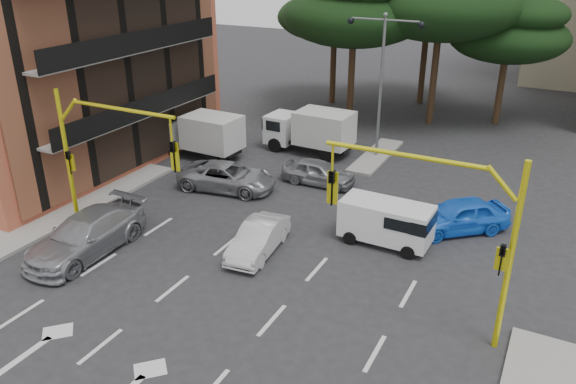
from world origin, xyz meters
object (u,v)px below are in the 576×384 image
at_px(street_lamp_center, 382,61).
at_px(car_white_hatch, 258,238).
at_px(box_truck_b, 310,131).
at_px(box_truck_a, 199,135).
at_px(car_blue_compact, 459,216).
at_px(car_silver_wagon, 86,235).
at_px(car_silver_cross_b, 318,172).
at_px(van_white, 386,223).
at_px(signal_mast_left, 97,147).
at_px(car_silver_cross_a, 227,177).
at_px(signal_mast_right, 449,219).

xyz_separation_m(street_lamp_center, car_white_hatch, (-0.57, -12.39, -4.81)).
xyz_separation_m(car_white_hatch, box_truck_b, (-3.19, 11.43, 0.66)).
relative_size(car_white_hatch, box_truck_a, 0.73).
bearing_deg(car_blue_compact, car_white_hatch, -91.40).
xyz_separation_m(car_blue_compact, car_silver_wagon, (-12.55, -8.46, 0.05)).
bearing_deg(car_silver_cross_b, box_truck_b, 30.09).
relative_size(car_white_hatch, van_white, 1.03).
xyz_separation_m(signal_mast_left, van_white, (10.41, 4.62, -2.98)).
bearing_deg(car_white_hatch, street_lamp_center, 81.43).
bearing_deg(car_silver_wagon, van_white, 30.48).
xyz_separation_m(signal_mast_left, car_white_hatch, (6.23, 1.62, -3.27)).
bearing_deg(car_silver_wagon, car_silver_cross_a, 78.66).
height_order(signal_mast_right, box_truck_b, signal_mast_right).
relative_size(signal_mast_right, car_white_hatch, 1.61).
bearing_deg(car_white_hatch, van_white, 29.75).
bearing_deg(car_silver_cross_b, car_blue_compact, -105.67).
distance_m(signal_mast_left, car_silver_cross_b, 11.00).
height_order(car_silver_cross_a, car_silver_cross_b, car_silver_cross_a).
distance_m(street_lamp_center, box_truck_a, 10.86).
height_order(car_white_hatch, car_silver_wagon, car_silver_wagon).
bearing_deg(car_silver_cross_b, box_truck_a, 84.73).
xyz_separation_m(car_white_hatch, van_white, (4.18, 3.00, 0.29)).
height_order(street_lamp_center, car_blue_compact, street_lamp_center).
distance_m(car_blue_compact, box_truck_b, 11.49).
xyz_separation_m(signal_mast_right, car_white_hatch, (-7.38, 1.62, -3.27)).
bearing_deg(car_silver_cross_b, street_lamp_center, -15.47).
bearing_deg(car_blue_compact, car_silver_cross_a, -127.12).
xyz_separation_m(car_silver_cross_b, van_white, (4.94, -4.35, 0.27)).
bearing_deg(car_silver_cross_a, signal_mast_right, -126.93).
xyz_separation_m(car_silver_wagon, box_truck_b, (2.78, 14.50, 0.49)).
relative_size(signal_mast_left, van_white, 1.66).
xyz_separation_m(car_silver_cross_a, car_silver_cross_b, (3.72, 2.66, -0.03)).
bearing_deg(car_white_hatch, car_silver_wagon, -158.71).
bearing_deg(signal_mast_right, car_silver_wagon, -173.79).
bearing_deg(box_truck_b, car_blue_compact, -119.51).
distance_m(signal_mast_left, car_blue_compact, 14.94).
bearing_deg(van_white, car_silver_cross_a, -99.61).
bearing_deg(car_blue_compact, signal_mast_right, -34.21).
bearing_deg(car_silver_wagon, box_truck_a, 102.14).
bearing_deg(box_truck_a, signal_mast_left, -164.80).
height_order(car_silver_cross_a, van_white, van_white).
bearing_deg(car_blue_compact, box_truck_b, -162.51).
bearing_deg(signal_mast_right, box_truck_a, 148.78).
bearing_deg(car_white_hatch, box_truck_b, 99.67).
height_order(car_silver_cross_b, box_truck_b, box_truck_b).
xyz_separation_m(street_lamp_center, car_silver_cross_b, (-1.33, -5.04, -4.79)).
xyz_separation_m(car_blue_compact, car_silver_cross_b, (-7.33, 1.96, -0.09)).
distance_m(street_lamp_center, box_truck_b, 5.69).
distance_m(street_lamp_center, car_silver_cross_a, 10.37).
relative_size(street_lamp_center, car_silver_cross_a, 1.62).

